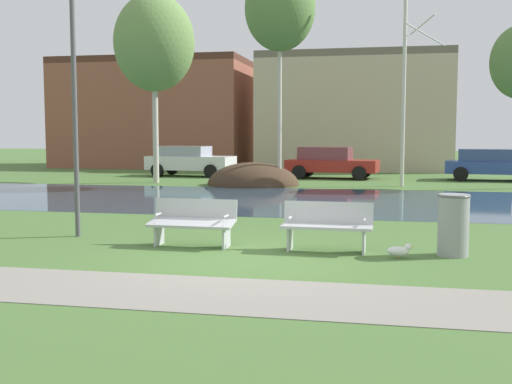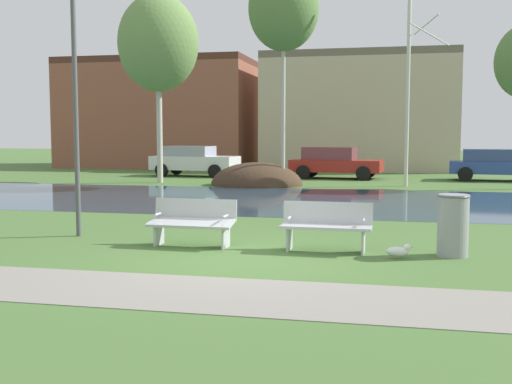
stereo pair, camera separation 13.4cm
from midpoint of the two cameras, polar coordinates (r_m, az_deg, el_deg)
name	(u,v)px [view 2 (the right image)]	position (r m, az deg, el deg)	size (l,w,h in m)	color
ground_plane	(317,198)	(20.28, 5.73, -0.59)	(120.00, 120.00, 0.00)	#476B33
paved_path_strip	(205,293)	(8.29, -4.23, -9.21)	(60.00, 1.83, 0.01)	gray
river_band	(314,201)	(19.62, 5.50, -0.78)	(80.00, 8.39, 0.01)	#2D475B
soil_mound	(257,185)	(25.41, 0.20, 0.63)	(3.76, 3.10, 1.87)	#423021
bench_left	(192,221)	(11.64, -5.49, -2.65)	(1.61, 0.60, 0.87)	#B2B5B7
bench_right	(326,225)	(11.14, 6.76, -3.02)	(1.61, 0.60, 0.87)	#B2B5B7
trash_bin	(453,224)	(11.17, 17.86, -2.83)	(0.54, 0.54, 1.06)	gray
seagull	(399,251)	(10.76, 13.23, -5.26)	(0.45, 0.17, 0.26)	white
streetlamp	(74,33)	(13.27, -16.02, 13.80)	(0.32, 0.32, 6.26)	#4C4C51
birch_far_left	(158,43)	(27.31, -8.76, 13.25)	(3.39, 3.39, 7.93)	#BCB7A8
birch_left	(284,9)	(25.38, 2.69, 16.34)	(2.76, 2.76, 8.92)	#BCB7A8
birch_center_left	(409,67)	(25.62, 13.94, 11.01)	(1.60, 2.63, 9.24)	beige
parked_van_nearest_white	(193,160)	(31.01, -5.61, 2.90)	(4.38, 2.27, 1.48)	silver
parked_sedan_second_red	(334,162)	(29.48, 7.28, 2.74)	(4.36, 2.39, 1.47)	maroon
parked_hatch_third_blue	(495,164)	(29.76, 21.05, 2.40)	(4.16, 2.31, 1.41)	#2D4793
building_brick_low	(163,114)	(40.92, -8.35, 7.05)	(11.76, 7.34, 6.70)	brown
building_beige_block	(359,112)	(37.43, 9.51, 7.17)	(10.83, 6.28, 6.66)	#BCAD8E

